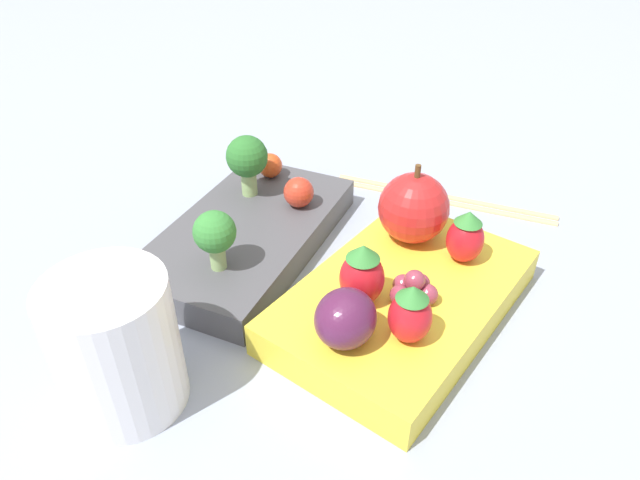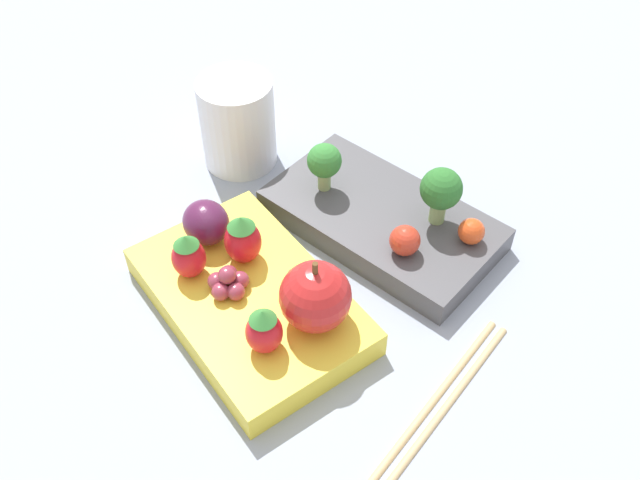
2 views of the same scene
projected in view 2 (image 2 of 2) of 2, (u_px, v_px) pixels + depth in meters
name	position (u px, v px, depth m)	size (l,w,h in m)	color
ground_plane	(322.00, 266.00, 0.61)	(4.00, 4.00, 0.00)	#939EB2
bento_box_savoury	(383.00, 221.00, 0.63)	(0.22, 0.14, 0.02)	#4C4C51
bento_box_fruit	(251.00, 301.00, 0.57)	(0.20, 0.13, 0.03)	yellow
broccoli_floret_0	(324.00, 162.00, 0.62)	(0.03, 0.03, 0.05)	#93B770
broccoli_floret_1	(441.00, 191.00, 0.59)	(0.04, 0.04, 0.05)	#93B770
cherry_tomato_0	(471.00, 231.00, 0.59)	(0.02, 0.02, 0.02)	#DB4C1E
cherry_tomato_1	(405.00, 240.00, 0.58)	(0.03, 0.03, 0.03)	red
apple	(315.00, 297.00, 0.52)	(0.05, 0.05, 0.06)	red
strawberry_0	(243.00, 239.00, 0.57)	(0.03, 0.03, 0.05)	red
strawberry_1	(264.00, 330.00, 0.51)	(0.03, 0.03, 0.04)	red
strawberry_2	(188.00, 256.00, 0.56)	(0.03, 0.03, 0.04)	red
plum	(206.00, 222.00, 0.59)	(0.04, 0.04, 0.04)	#511E42
grape_cluster	(228.00, 282.00, 0.56)	(0.03, 0.03, 0.02)	#93384C
drinking_cup	(238.00, 122.00, 0.68)	(0.07, 0.07, 0.09)	white
chopsticks_pair	(428.00, 418.00, 0.51)	(0.06, 0.21, 0.01)	tan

